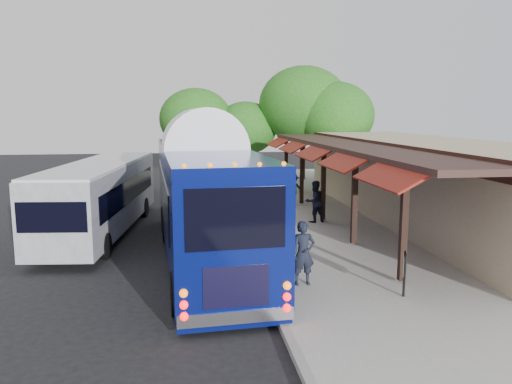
{
  "coord_description": "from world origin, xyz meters",
  "views": [
    {
      "loc": [
        -2.01,
        -16.48,
        4.75
      ],
      "look_at": [
        0.6,
        2.06,
        1.8
      ],
      "focal_mm": 35.0,
      "sensor_mm": 36.0,
      "label": 1
    }
  ],
  "objects_px": {
    "ped_b": "(315,202)",
    "city_bus": "(101,194)",
    "ped_a": "(303,253)",
    "ped_d": "(293,189)",
    "ped_c": "(275,190)",
    "coach_bus": "(204,195)",
    "sign_board": "(405,267)"
  },
  "relations": [
    {
      "from": "city_bus",
      "to": "ped_d",
      "type": "xyz_separation_m",
      "value": [
        8.78,
        4.48,
        -0.64
      ]
    },
    {
      "from": "ped_a",
      "to": "ped_b",
      "type": "bearing_deg",
      "value": 69.56
    },
    {
      "from": "coach_bus",
      "to": "sign_board",
      "type": "bearing_deg",
      "value": -48.16
    },
    {
      "from": "coach_bus",
      "to": "ped_d",
      "type": "height_order",
      "value": "coach_bus"
    },
    {
      "from": "coach_bus",
      "to": "ped_a",
      "type": "bearing_deg",
      "value": -57.83
    },
    {
      "from": "ped_a",
      "to": "ped_d",
      "type": "relative_size",
      "value": 1.12
    },
    {
      "from": "ped_b",
      "to": "sign_board",
      "type": "bearing_deg",
      "value": 71.64
    },
    {
      "from": "coach_bus",
      "to": "ped_b",
      "type": "xyz_separation_m",
      "value": [
        4.82,
        4.18,
        -1.07
      ]
    },
    {
      "from": "ped_b",
      "to": "sign_board",
      "type": "xyz_separation_m",
      "value": [
        0.02,
        -8.87,
        -0.13
      ]
    },
    {
      "from": "ped_c",
      "to": "ped_d",
      "type": "relative_size",
      "value": 1.2
    },
    {
      "from": "coach_bus",
      "to": "ped_b",
      "type": "distance_m",
      "value": 6.47
    },
    {
      "from": "coach_bus",
      "to": "sign_board",
      "type": "distance_m",
      "value": 6.84
    },
    {
      "from": "ped_b",
      "to": "city_bus",
      "type": "bearing_deg",
      "value": -17.75
    },
    {
      "from": "coach_bus",
      "to": "ped_c",
      "type": "xyz_separation_m",
      "value": [
        3.68,
        7.47,
        -1.03
      ]
    },
    {
      "from": "ped_a",
      "to": "ped_b",
      "type": "height_order",
      "value": "ped_b"
    },
    {
      "from": "ped_a",
      "to": "ped_c",
      "type": "height_order",
      "value": "ped_c"
    },
    {
      "from": "ped_c",
      "to": "ped_d",
      "type": "distance_m",
      "value": 1.6
    },
    {
      "from": "coach_bus",
      "to": "ped_a",
      "type": "xyz_separation_m",
      "value": [
        2.52,
        -3.44,
        -1.08
      ]
    },
    {
      "from": "sign_board",
      "to": "city_bus",
      "type": "bearing_deg",
      "value": 158.23
    },
    {
      "from": "ped_d",
      "to": "ped_c",
      "type": "bearing_deg",
      "value": 46.77
    },
    {
      "from": "ped_b",
      "to": "ped_c",
      "type": "bearing_deg",
      "value": -89.37
    },
    {
      "from": "coach_bus",
      "to": "sign_board",
      "type": "height_order",
      "value": "coach_bus"
    },
    {
      "from": "ped_b",
      "to": "ped_d",
      "type": "bearing_deg",
      "value": -108.8
    },
    {
      "from": "sign_board",
      "to": "ped_c",
      "type": "bearing_deg",
      "value": 118.64
    },
    {
      "from": "ped_b",
      "to": "ped_d",
      "type": "relative_size",
      "value": 1.15
    },
    {
      "from": "coach_bus",
      "to": "city_bus",
      "type": "distance_m",
      "value": 5.68
    },
    {
      "from": "ped_a",
      "to": "ped_b",
      "type": "xyz_separation_m",
      "value": [
        2.3,
        7.62,
        0.02
      ]
    },
    {
      "from": "coach_bus",
      "to": "ped_d",
      "type": "bearing_deg",
      "value": 56.36
    },
    {
      "from": "city_bus",
      "to": "sign_board",
      "type": "distance_m",
      "value": 12.41
    },
    {
      "from": "coach_bus",
      "to": "ped_c",
      "type": "height_order",
      "value": "coach_bus"
    },
    {
      "from": "ped_a",
      "to": "sign_board",
      "type": "distance_m",
      "value": 2.63
    },
    {
      "from": "city_bus",
      "to": "ped_b",
      "type": "bearing_deg",
      "value": 6.9
    }
  ]
}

